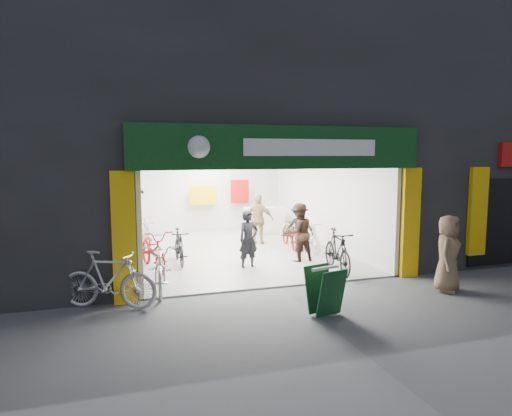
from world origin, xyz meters
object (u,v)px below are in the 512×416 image
pedestrian_near (448,254)px  parked_bike (109,280)px  sandwich_board (325,290)px  bike_left_front (161,266)px  bike_right_front (337,251)px

pedestrian_near → parked_bike: bearing=132.4°
parked_bike → sandwich_board: parked_bike is taller
bike_left_front → sandwich_board: size_ratio=2.36×
bike_left_front → bike_right_front: 4.30m
bike_left_front → pedestrian_near: (5.80, -1.90, 0.28)m
bike_left_front → sandwich_board: 3.63m
bike_left_front → bike_right_front: bearing=8.1°
bike_left_front → sandwich_board: bike_left_front is taller
pedestrian_near → bike_left_front: bearing=122.5°
bike_right_front → parked_bike: bearing=-160.5°
bike_right_front → parked_bike: (-5.36, -1.10, 0.02)m
bike_right_front → sandwich_board: bike_right_front is taller
parked_bike → pedestrian_near: 6.93m
parked_bike → pedestrian_near: bearing=-74.3°
bike_right_front → pedestrian_near: (1.50, -2.09, 0.28)m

